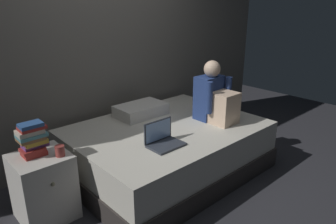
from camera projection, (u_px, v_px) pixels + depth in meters
ground_plane at (172, 188)px, 3.16m from camera, size 8.00×8.00×0.00m
wall_back at (100, 41)px, 3.55m from camera, size 5.60×0.10×2.70m
bed at (167, 149)px, 3.41m from camera, size 2.00×1.50×0.53m
nightstand at (44, 187)px, 2.66m from camera, size 0.44×0.46×0.59m
person_sitting at (215, 98)px, 3.41m from camera, size 0.39×0.44×0.66m
laptop at (163, 139)px, 2.87m from camera, size 0.32×0.23×0.22m
pillow at (141, 110)px, 3.62m from camera, size 0.56×0.36×0.13m
book_stack at (32, 139)px, 2.53m from camera, size 0.22×0.16×0.28m
mug at (60, 151)px, 2.55m from camera, size 0.08×0.08×0.09m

